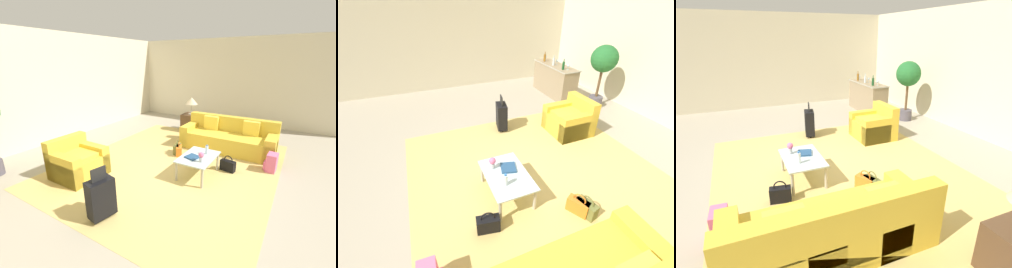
# 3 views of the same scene
# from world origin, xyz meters

# --- Properties ---
(ground_plane) EXTENTS (12.00, 12.00, 0.00)m
(ground_plane) POSITION_xyz_m (0.00, 0.00, 0.00)
(ground_plane) COLOR #A89E89
(wall_back) EXTENTS (10.24, 0.12, 3.10)m
(wall_back) POSITION_xyz_m (0.00, 4.06, 1.55)
(wall_back) COLOR beige
(wall_back) RESTS_ON ground
(wall_right) EXTENTS (0.12, 8.00, 3.10)m
(wall_right) POSITION_xyz_m (5.06, 0.00, 1.55)
(wall_right) COLOR beige
(wall_right) RESTS_ON ground
(area_rug) EXTENTS (5.20, 4.40, 0.01)m
(area_rug) POSITION_xyz_m (0.60, 0.20, 0.00)
(area_rug) COLOR tan
(area_rug) RESTS_ON ground
(couch) EXTENTS (0.93, 2.41, 0.85)m
(couch) POSITION_xyz_m (2.20, -0.60, 0.29)
(couch) COLOR gold
(couch) RESTS_ON ground
(armchair) EXTENTS (0.91, 0.89, 0.80)m
(armchair) POSITION_xyz_m (-0.90, 1.66, 0.29)
(armchair) COLOR gold
(armchair) RESTS_ON ground
(coffee_table) EXTENTS (0.97, 0.65, 0.43)m
(coffee_table) POSITION_xyz_m (0.40, -0.50, 0.37)
(coffee_table) COLOR silver
(coffee_table) RESTS_ON ground
(water_bottle) EXTENTS (0.06, 0.06, 0.20)m
(water_bottle) POSITION_xyz_m (0.60, -0.60, 0.52)
(water_bottle) COLOR silver
(water_bottle) RESTS_ON coffee_table
(coffee_table_book) EXTENTS (0.30, 0.29, 0.03)m
(coffee_table_book) POSITION_xyz_m (0.28, -0.42, 0.45)
(coffee_table_book) COLOR navy
(coffee_table_book) RESTS_ON coffee_table
(flower_vase) EXTENTS (0.11, 0.11, 0.21)m
(flower_vase) POSITION_xyz_m (0.18, -0.65, 0.55)
(flower_vase) COLOR #B2B7BC
(flower_vase) RESTS_ON coffee_table
(side_table) EXTENTS (0.54, 0.54, 0.58)m
(side_table) POSITION_xyz_m (3.20, 1.00, 0.29)
(side_table) COLOR #513823
(side_table) RESTS_ON ground
(table_lamp) EXTENTS (0.42, 0.42, 0.57)m
(table_lamp) POSITION_xyz_m (3.20, 1.00, 1.02)
(table_lamp) COLOR #ADA899
(table_lamp) RESTS_ON side_table
(suitcase_black) EXTENTS (0.44, 0.30, 0.85)m
(suitcase_black) POSITION_xyz_m (-1.60, 0.20, 0.36)
(suitcase_black) COLOR black
(suitcase_black) RESTS_ON ground
(handbag_orange) EXTENTS (0.35, 0.28, 0.36)m
(handbag_orange) POSITION_xyz_m (1.13, 0.34, 0.13)
(handbag_orange) COLOR orange
(handbag_orange) RESTS_ON ground
(handbag_black) EXTENTS (0.20, 0.34, 0.36)m
(handbag_black) POSITION_xyz_m (0.92, -0.98, 0.13)
(handbag_black) COLOR black
(handbag_black) RESTS_ON ground
(handbag_olive) EXTENTS (0.34, 0.21, 0.36)m
(handbag_olive) POSITION_xyz_m (1.20, 0.43, 0.13)
(handbag_olive) COLOR olive
(handbag_olive) RESTS_ON ground
(backpack_pink) EXTENTS (0.31, 0.26, 0.40)m
(backpack_pink) POSITION_xyz_m (1.40, -1.79, 0.19)
(backpack_pink) COLOR pink
(backpack_pink) RESTS_ON ground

